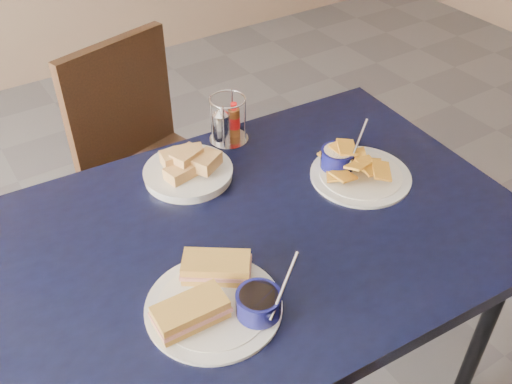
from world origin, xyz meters
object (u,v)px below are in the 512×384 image
chair_far (148,148)px  bread_basket (188,169)px  condiment_caddy (227,123)px  dining_table (255,248)px  plantain_plate (352,168)px  sandwich_plate (218,297)px

chair_far → bread_basket: bearing=-99.9°
bread_basket → chair_far: bearing=80.1°
chair_far → condiment_caddy: bearing=-79.4°
bread_basket → condiment_caddy: size_ratio=1.67×
chair_far → condiment_caddy: size_ratio=6.47×
dining_table → condiment_caddy: size_ratio=9.60×
dining_table → bread_basket: 0.28m
condiment_caddy → dining_table: bearing=-111.0°
chair_far → plantain_plate: size_ratio=3.38×
dining_table → sandwich_plate: 0.25m
sandwich_plate → condiment_caddy: condiment_caddy is taller
dining_table → chair_far: size_ratio=1.48×
dining_table → sandwich_plate: size_ratio=4.31×
plantain_plate → condiment_caddy: bearing=121.3°
plantain_plate → condiment_caddy: size_ratio=1.91×
dining_table → sandwich_plate: bearing=-140.9°
plantain_plate → dining_table: bearing=-173.2°
bread_basket → condiment_caddy: (0.17, 0.09, 0.03)m
chair_far → sandwich_plate: chair_far is taller
chair_far → plantain_plate: 0.83m
dining_table → chair_far: bearing=85.9°
sandwich_plate → condiment_caddy: bearing=57.5°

